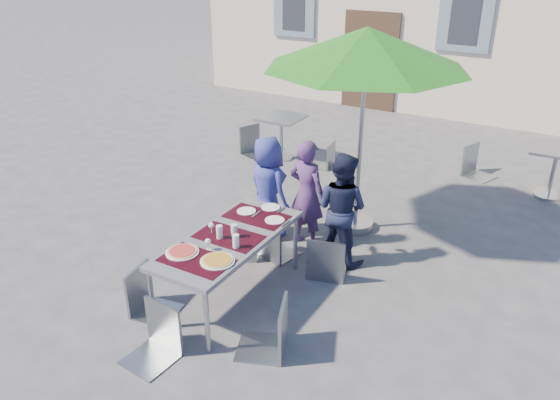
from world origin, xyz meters
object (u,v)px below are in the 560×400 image
Objects in this scene: chair_4 at (272,298)px; patio_umbrella at (367,50)px; chair_2 at (328,233)px; bg_chair_l_1 at (478,142)px; child_0 at (268,188)px; cafe_table_0 at (281,129)px; chair_3 at (144,265)px; chair_0 at (241,219)px; chair_5 at (152,304)px; bg_chair_l_0 at (253,123)px; bg_chair_r_0 at (327,140)px; chair_1 at (274,218)px; dining_table at (229,241)px; pizza_near_right at (217,260)px; child_2 at (341,208)px; cafe_table_1 at (555,164)px; child_1 at (307,194)px; pizza_near_left at (182,252)px.

chair_4 is 3.28m from patio_umbrella.
bg_chair_l_1 reaches higher than chair_2.
child_0 reaches higher than cafe_table_0.
chair_3 is at bearing -175.12° from chair_4.
cafe_table_0 is (-1.07, 4.68, -0.02)m from chair_3.
chair_0 is 1.18× the size of cafe_table_0.
bg_chair_l_1 is (3.22, 0.94, 0.04)m from cafe_table_0.
bg_chair_l_0 is at bearing 113.31° from chair_5.
bg_chair_r_0 is (-1.34, 1.83, -1.92)m from patio_umbrella.
chair_1 is at bearing -111.28° from bg_chair_l_1.
bg_chair_l_0 is (-2.25, 3.95, -0.11)m from dining_table.
chair_5 reaches higher than chair_0.
dining_table is 1.85× the size of chair_2.
cafe_table_0 is at bearing 127.76° from chair_2.
child_2 reaches higher than pizza_near_right.
bg_chair_r_0 is at bearing 126.13° from patio_umbrella.
dining_table is 2.83m from patio_umbrella.
chair_4 reaches higher than chair_2.
cafe_table_1 is at bearing 10.17° from bg_chair_r_0.
child_0 is at bearing -63.37° from cafe_table_0.
child_2 is at bearing 94.64° from chair_4.
chair_0 is at bearing 63.84° from child_1.
chair_5 is at bearing -104.80° from bg_chair_l_1.
bg_chair_l_0 is at bearing 126.71° from chair_1.
chair_0 is 0.40m from chair_1.
cafe_table_1 is at bearing 8.25° from cafe_table_0.
pizza_near_left is 0.24× the size of child_0.
chair_0 reaches higher than cafe_table_1.
chair_2 is 2.06m from chair_3.
chair_0 is at bearing 35.86° from child_2.
chair_0 is 1.11m from chair_2.
pizza_near_left is at bearing -72.02° from cafe_table_0.
pizza_near_left is 0.34× the size of chair_2.
dining_table is 1.34× the size of child_0.
bg_chair_l_0 reaches higher than chair_0.
pizza_near_right is at bearing 80.85° from child_2.
child_1 reaches higher than chair_5.
chair_0 is 0.89× the size of chair_4.
bg_chair_l_0 reaches higher than cafe_table_1.
child_1 is 0.83m from chair_2.
cafe_table_0 is (-2.43, 3.13, -0.04)m from chair_2.
chair_4 is at bearing -97.19° from bg_chair_l_1.
chair_0 is 0.93× the size of chair_5.
dining_table is at bearing -104.33° from patio_umbrella.
child_1 reaches higher than child_2.
child_0 is 4.49m from cafe_table_1.
child_0 is 2.89m from cafe_table_0.
child_1 is 1.82× the size of cafe_table_0.
chair_5 is at bearing 94.42° from child_1.
child_1 is 1.44× the size of chair_5.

